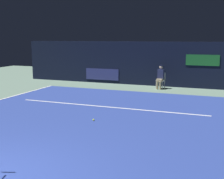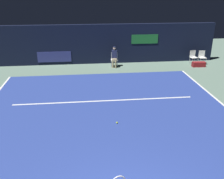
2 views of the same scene
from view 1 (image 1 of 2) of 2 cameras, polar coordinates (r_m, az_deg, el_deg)
name	(u,v)px [view 1 (image 1 of 2)]	position (r m, az deg, el deg)	size (l,w,h in m)	color
ground_plane	(85,120)	(10.47, -5.08, -5.86)	(31.84, 31.84, 0.00)	slate
court_surface	(85,120)	(10.47, -5.08, -5.83)	(10.43, 11.96, 0.01)	navy
line_service	(108,107)	(12.32, -0.82, -3.35)	(8.14, 0.10, 0.01)	white
back_wall	(146,64)	(18.04, 6.59, 4.93)	(16.10, 0.33, 2.60)	black
line_judge_on_chair	(161,77)	(16.90, 9.24, 2.44)	(0.49, 0.57, 1.32)	white
tennis_ball	(93,120)	(10.33, -3.55, -5.80)	(0.07, 0.07, 0.07)	#CCE033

